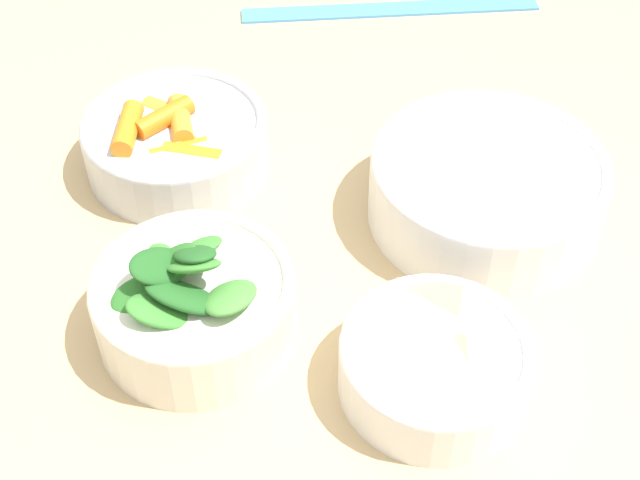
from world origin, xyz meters
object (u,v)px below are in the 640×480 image
bowl_cookies (435,363)px  bowl_beans_hotdog (486,190)px  ruler (390,9)px  bowl_carrots (176,140)px  bowl_greens (194,301)px

bowl_cookies → bowl_beans_hotdog: bearing=67.1°
bowl_beans_hotdog → ruler: bearing=95.5°
bowl_carrots → bowl_cookies: (0.19, -0.26, -0.00)m
bowl_beans_hotdog → bowl_carrots: bearing=161.3°
bowl_greens → bowl_cookies: size_ratio=1.10×
bowl_cookies → ruler: bearing=85.6°
bowl_greens → bowl_carrots: bearing=95.8°
bowl_greens → bowl_beans_hotdog: 0.26m
bowl_greens → ruler: (0.21, 0.45, -0.03)m
bowl_cookies → ruler: bowl_cookies is taller
bowl_carrots → ruler: 0.34m
ruler → bowl_cookies: bearing=-94.4°
bowl_carrots → ruler: bearing=47.6°
bowl_greens → bowl_beans_hotdog: size_ratio=0.76×
bowl_cookies → ruler: 0.51m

